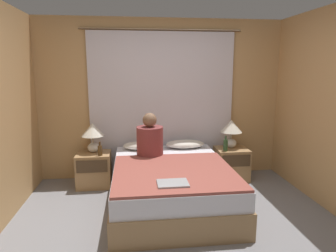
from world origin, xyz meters
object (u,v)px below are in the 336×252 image
object	(u,v)px
bed	(171,184)
beer_bottle_on_right_stand	(226,145)
lamp_right	(231,129)
pillow_right	(185,144)
pillow_left	(143,145)
beer_bottle_on_left_stand	(100,150)
person_left_in_bed	(150,139)
nightstand_right	(231,164)
nightstand_left	(94,169)
lamp_left	(93,133)
laptop_on_bed	(173,183)

from	to	relation	value
bed	beer_bottle_on_right_stand	bearing A→B (deg)	33.71
lamp_right	pillow_right	world-z (taller)	lamp_right
pillow_left	beer_bottle_on_left_stand	xyz separation A→B (m)	(-0.62, -0.19, -0.00)
bed	person_left_in_bed	bearing A→B (deg)	119.61
nightstand_right	beer_bottle_on_left_stand	bearing A→B (deg)	-176.38
pillow_left	nightstand_left	bearing A→B (deg)	-175.21
beer_bottle_on_right_stand	beer_bottle_on_left_stand	bearing A→B (deg)	180.00
nightstand_right	person_left_in_bed	distance (m)	1.44
lamp_right	pillow_left	bearing A→B (deg)	-179.89
beer_bottle_on_right_stand	pillow_left	bearing A→B (deg)	171.35
person_left_in_bed	beer_bottle_on_left_stand	distance (m)	0.76
pillow_right	lamp_left	bearing A→B (deg)	179.89
lamp_left	lamp_right	xyz separation A→B (m)	(2.13, 0.00, 0.00)
pillow_right	laptop_on_bed	world-z (taller)	pillow_right
pillow_right	laptop_on_bed	distance (m)	1.57
lamp_left	pillow_right	world-z (taller)	lamp_left
person_left_in_bed	laptop_on_bed	xyz separation A→B (m)	(0.16, -1.14, -0.21)
lamp_left	lamp_right	world-z (taller)	same
person_left_in_bed	lamp_right	bearing A→B (deg)	16.30
beer_bottle_on_left_stand	person_left_in_bed	bearing A→B (deg)	-14.98
lamp_right	pillow_left	world-z (taller)	lamp_right
person_left_in_bed	beer_bottle_on_right_stand	size ratio (longest dim) A/B	2.61
bed	nightstand_right	world-z (taller)	bed
laptop_on_bed	beer_bottle_on_left_stand	bearing A→B (deg)	123.39
bed	pillow_left	xyz separation A→B (m)	(-0.33, 0.80, 0.33)
lamp_right	laptop_on_bed	world-z (taller)	lamp_right
lamp_left	nightstand_right	bearing A→B (deg)	-1.74
nightstand_right	person_left_in_bed	size ratio (longest dim) A/B	0.82
pillow_left	bed	bearing A→B (deg)	-67.86
lamp_left	pillow_left	distance (m)	0.77
beer_bottle_on_left_stand	lamp_right	bearing A→B (deg)	5.44
pillow_right	beer_bottle_on_left_stand	distance (m)	1.29
beer_bottle_on_left_stand	bed	bearing A→B (deg)	-32.83
pillow_left	laptop_on_bed	size ratio (longest dim) A/B	1.83
nightstand_left	pillow_right	bearing A→B (deg)	2.55
bed	pillow_left	bearing A→B (deg)	112.14
nightstand_right	pillow_right	distance (m)	0.81
lamp_right	person_left_in_bed	size ratio (longest dim) A/B	0.72
bed	beer_bottle_on_right_stand	distance (m)	1.15
bed	lamp_left	bearing A→B (deg)	142.93
beer_bottle_on_left_stand	beer_bottle_on_right_stand	size ratio (longest dim) A/B	0.86
nightstand_right	lamp_left	size ratio (longest dim) A/B	1.15
bed	pillow_left	distance (m)	0.92
bed	laptop_on_bed	bearing A→B (deg)	-96.00
nightstand_right	laptop_on_bed	bearing A→B (deg)	-128.10
lamp_left	pillow_left	size ratio (longest dim) A/B	0.74
lamp_left	beer_bottle_on_left_stand	bearing A→B (deg)	-58.96
beer_bottle_on_left_stand	laptop_on_bed	distance (m)	1.59
nightstand_right	beer_bottle_on_left_stand	size ratio (longest dim) A/B	2.50
nightstand_right	pillow_right	bearing A→B (deg)	175.21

